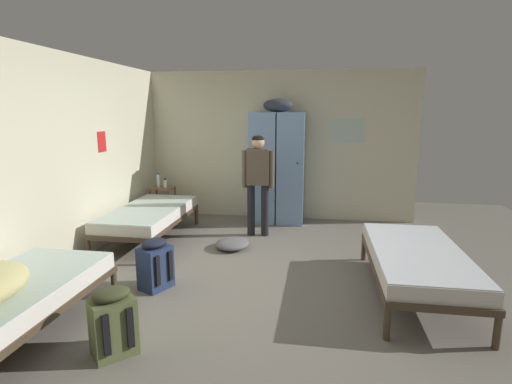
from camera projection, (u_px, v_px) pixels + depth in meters
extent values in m
plane|color=slate|center=(252.00, 279.00, 4.50)|extent=(8.78, 8.78, 0.00)
cube|color=beige|center=(279.00, 146.00, 6.93)|extent=(4.66, 0.06, 2.55)
cube|color=beige|center=(56.00, 163.00, 4.61)|extent=(0.06, 5.49, 2.55)
cube|color=#B7CCBC|center=(348.00, 130.00, 6.67)|extent=(0.55, 0.01, 0.40)
cube|color=red|center=(102.00, 142.00, 5.50)|extent=(0.01, 0.20, 0.28)
cube|color=#7A9ECC|center=(264.00, 168.00, 6.74)|extent=(0.44, 0.52, 1.85)
cylinder|color=black|center=(269.00, 163.00, 6.43)|extent=(0.02, 0.03, 0.02)
cube|color=#7A9ECC|center=(291.00, 169.00, 6.67)|extent=(0.44, 0.52, 1.85)
cylinder|color=black|center=(297.00, 163.00, 6.36)|extent=(0.02, 0.03, 0.02)
ellipsoid|color=#333842|center=(278.00, 105.00, 6.50)|extent=(0.48, 0.36, 0.22)
cylinder|color=brown|center=(151.00, 205.00, 6.88)|extent=(0.03, 0.03, 0.55)
cylinder|color=brown|center=(170.00, 206.00, 6.82)|extent=(0.03, 0.03, 0.55)
cylinder|color=brown|center=(157.00, 202.00, 7.14)|extent=(0.03, 0.03, 0.55)
cylinder|color=brown|center=(176.00, 202.00, 7.08)|extent=(0.03, 0.03, 0.55)
cube|color=brown|center=(164.00, 208.00, 7.00)|extent=(0.38, 0.30, 0.02)
cube|color=brown|center=(163.00, 188.00, 6.92)|extent=(0.38, 0.30, 0.02)
cylinder|color=#473828|center=(88.00, 250.00, 5.03)|extent=(0.06, 0.06, 0.28)
cylinder|color=#473828|center=(151.00, 254.00, 4.90)|extent=(0.06, 0.06, 0.28)
cylinder|color=#473828|center=(149.00, 214.00, 6.81)|extent=(0.06, 0.06, 0.28)
cylinder|color=#473828|center=(196.00, 216.00, 6.68)|extent=(0.06, 0.06, 0.28)
cube|color=#473828|center=(149.00, 220.00, 5.82)|extent=(0.90, 1.90, 0.06)
cube|color=silver|center=(149.00, 213.00, 5.80)|extent=(0.87, 1.84, 0.14)
cube|color=silver|center=(149.00, 208.00, 5.79)|extent=(0.86, 1.82, 0.01)
cylinder|color=#473828|center=(433.00, 253.00, 4.93)|extent=(0.06, 0.06, 0.28)
cylinder|color=#473828|center=(364.00, 249.00, 5.06)|extent=(0.06, 0.06, 0.28)
cylinder|color=#473828|center=(497.00, 333.00, 3.15)|extent=(0.06, 0.06, 0.28)
cylinder|color=#473828|center=(387.00, 324.00, 3.28)|extent=(0.06, 0.06, 0.28)
cube|color=#473828|center=(416.00, 266.00, 4.07)|extent=(0.90, 1.90, 0.06)
cube|color=silver|center=(417.00, 256.00, 4.05)|extent=(0.87, 1.84, 0.14)
cube|color=silver|center=(418.00, 249.00, 4.04)|extent=(0.86, 1.82, 0.01)
cylinder|color=#473828|center=(39.00, 279.00, 4.15)|extent=(0.06, 0.06, 0.28)
cylinder|color=#473828|center=(114.00, 285.00, 4.02)|extent=(0.06, 0.06, 0.28)
cube|color=#473828|center=(5.00, 310.00, 3.16)|extent=(0.90, 1.90, 0.06)
cube|color=silver|center=(4.00, 298.00, 3.15)|extent=(0.87, 1.84, 0.14)
cube|color=silver|center=(3.00, 289.00, 3.13)|extent=(0.86, 1.82, 0.01)
cylinder|color=black|center=(265.00, 210.00, 6.03)|extent=(0.12, 0.12, 0.79)
cylinder|color=black|center=(251.00, 210.00, 6.05)|extent=(0.12, 0.12, 0.79)
cube|color=brown|center=(258.00, 167.00, 5.91)|extent=(0.34, 0.21, 0.54)
cylinder|color=brown|center=(272.00, 169.00, 5.89)|extent=(0.08, 0.08, 0.56)
cylinder|color=brown|center=(245.00, 169.00, 5.93)|extent=(0.08, 0.08, 0.56)
sphere|color=#DBAD89|center=(258.00, 142.00, 5.84)|extent=(0.19, 0.19, 0.19)
ellipsoid|color=black|center=(258.00, 139.00, 5.83)|extent=(0.18, 0.18, 0.11)
cylinder|color=white|center=(158.00, 181.00, 6.93)|extent=(0.07, 0.07, 0.22)
cylinder|color=#2666B2|center=(158.00, 174.00, 6.91)|extent=(0.04, 0.04, 0.03)
cylinder|color=white|center=(165.00, 184.00, 6.86)|extent=(0.06, 0.06, 0.14)
cylinder|color=black|center=(165.00, 179.00, 6.84)|extent=(0.03, 0.03, 0.03)
cube|color=navy|center=(156.00, 268.00, 4.23)|extent=(0.35, 0.39, 0.46)
ellipsoid|color=black|center=(147.00, 272.00, 4.33)|extent=(0.18, 0.25, 0.20)
ellipsoid|color=black|center=(154.00, 243.00, 4.18)|extent=(0.32, 0.35, 0.10)
cube|color=black|center=(171.00, 266.00, 4.22)|extent=(0.04, 0.06, 0.32)
cube|color=black|center=(158.00, 271.00, 4.08)|extent=(0.04, 0.06, 0.32)
cube|color=#566038|center=(113.00, 327.00, 3.07)|extent=(0.40, 0.40, 0.46)
ellipsoid|color=#383D23|center=(109.00, 328.00, 3.20)|extent=(0.23, 0.23, 0.20)
ellipsoid|color=#383D23|center=(111.00, 294.00, 3.01)|extent=(0.36, 0.36, 0.10)
cube|color=black|center=(130.00, 328.00, 3.01)|extent=(0.05, 0.05, 0.32)
cube|color=black|center=(106.00, 335.00, 2.90)|extent=(0.05, 0.05, 0.32)
ellipsoid|color=slate|center=(232.00, 244.00, 5.51)|extent=(0.46, 0.51, 0.13)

